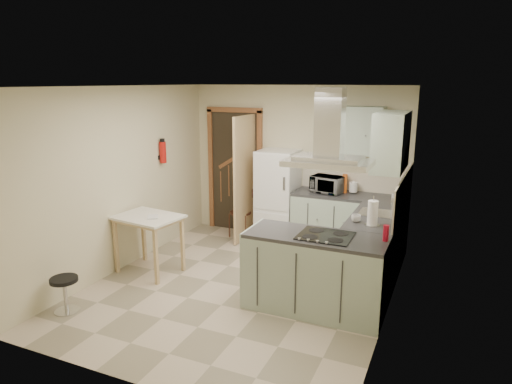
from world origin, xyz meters
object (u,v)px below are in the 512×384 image
at_px(extractor_hood, 328,163).
at_px(stool, 65,294).
at_px(bentwood_chair, 240,213).
at_px(drop_leaf_table, 149,244).
at_px(microwave, 327,184).
at_px(peninsula, 315,273).
at_px(fridge, 278,197).

distance_m(extractor_hood, stool, 3.30).
height_order(bentwood_chair, stool, bentwood_chair).
height_order(drop_leaf_table, microwave, microwave).
distance_m(peninsula, extractor_hood, 1.27).
bearing_deg(microwave, fridge, -169.64).
relative_size(fridge, extractor_hood, 1.67).
bearing_deg(microwave, drop_leaf_table, -125.80).
bearing_deg(bentwood_chair, fridge, -3.64).
height_order(fridge, peninsula, fridge).
xyz_separation_m(extractor_hood, microwave, (-0.52, 1.97, -0.69)).
height_order(bentwood_chair, microwave, microwave).
bearing_deg(peninsula, bentwood_chair, 133.74).
xyz_separation_m(drop_leaf_table, microwave, (1.96, 1.85, 0.63)).
bearing_deg(stool, drop_leaf_table, 81.52).
bearing_deg(bentwood_chair, microwave, -4.00).
distance_m(bentwood_chair, stool, 3.25).
relative_size(fridge, stool, 3.64).
bearing_deg(peninsula, stool, -155.21).
distance_m(bentwood_chair, microwave, 1.60).
distance_m(fridge, peninsula, 2.35).
xyz_separation_m(drop_leaf_table, bentwood_chair, (0.49, 1.85, 0.01)).
bearing_deg(bentwood_chair, stool, -105.99).
bearing_deg(extractor_hood, drop_leaf_table, 177.16).
relative_size(drop_leaf_table, bentwood_chair, 1.05).
height_order(fridge, stool, fridge).
height_order(fridge, bentwood_chair, fridge).
bearing_deg(peninsula, drop_leaf_table, 177.05).
relative_size(drop_leaf_table, microwave, 1.84).
bearing_deg(peninsula, extractor_hood, 0.00).
bearing_deg(microwave, bentwood_chair, -169.34).
relative_size(bentwood_chair, microwave, 1.75).
height_order(peninsula, drop_leaf_table, peninsula).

